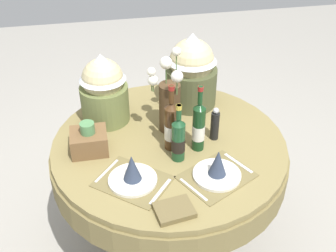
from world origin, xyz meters
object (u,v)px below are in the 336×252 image
object	(u,v)px
place_setting_right	(217,169)
flower_vase	(169,100)
woven_basket_side_left	(89,140)
place_setting_left	(132,174)
book_on_table	(174,210)
wine_bottle_centre	(171,126)
wine_bottle_rear	(199,126)
pepper_mill	(215,125)
gift_tub_back_right	(192,68)
gift_tub_back_left	(103,86)
dining_table	(169,159)
wine_bottle_right	(178,139)

from	to	relation	value
place_setting_right	flower_vase	xyz separation A→B (m)	(-0.15, 0.44, 0.15)
place_setting_right	woven_basket_side_left	size ratio (longest dim) A/B	2.20
place_setting_left	book_on_table	distance (m)	0.29
wine_bottle_centre	wine_bottle_rear	bearing A→B (deg)	-13.09
pepper_mill	woven_basket_side_left	size ratio (longest dim) A/B	1.04
woven_basket_side_left	gift_tub_back_right	bearing A→B (deg)	29.85
place_setting_right	wine_bottle_rear	world-z (taller)	wine_bottle_rear
wine_bottle_centre	gift_tub_back_left	size ratio (longest dim) A/B	0.91
dining_table	book_on_table	bearing A→B (deg)	-98.72
wine_bottle_rear	gift_tub_back_left	size ratio (longest dim) A/B	0.90
wine_bottle_rear	book_on_table	world-z (taller)	wine_bottle_rear
place_setting_left	wine_bottle_right	xyz separation A→B (m)	(0.25, 0.13, 0.08)
gift_tub_back_left	woven_basket_side_left	world-z (taller)	gift_tub_back_left
wine_bottle_centre	pepper_mill	bearing A→B (deg)	8.28
flower_vase	book_on_table	world-z (taller)	flower_vase
place_setting_left	dining_table	bearing A→B (deg)	50.48
gift_tub_back_right	woven_basket_side_left	bearing A→B (deg)	-150.15
dining_table	place_setting_left	distance (m)	0.41
dining_table	wine_bottle_rear	bearing A→B (deg)	-32.75
dining_table	pepper_mill	size ratio (longest dim) A/B	6.62
place_setting_right	gift_tub_back_left	xyz separation A→B (m)	(-0.50, 0.62, 0.18)
place_setting_left	wine_bottle_centre	distance (m)	0.34
gift_tub_back_left	wine_bottle_right	bearing A→B (deg)	-52.48
wine_bottle_right	pepper_mill	size ratio (longest dim) A/B	1.65
wine_bottle_centre	wine_bottle_right	world-z (taller)	wine_bottle_centre
wine_bottle_rear	flower_vase	bearing A→B (deg)	120.31
place_setting_left	wine_bottle_right	world-z (taller)	wine_bottle_right
place_setting_left	wine_bottle_rear	world-z (taller)	wine_bottle_rear
place_setting_left	flower_vase	size ratio (longest dim) A/B	0.92
dining_table	pepper_mill	distance (m)	0.34
pepper_mill	book_on_table	distance (m)	0.61
flower_vase	place_setting_left	bearing A→B (deg)	-122.96
wine_bottle_rear	book_on_table	distance (m)	0.50
place_setting_right	woven_basket_side_left	xyz separation A→B (m)	(-0.61, 0.34, 0.02)
pepper_mill	dining_table	bearing A→B (deg)	175.44
flower_vase	gift_tub_back_right	distance (m)	0.33
wine_bottle_centre	gift_tub_back_left	world-z (taller)	gift_tub_back_left
place_setting_right	wine_bottle_centre	world-z (taller)	wine_bottle_centre
wine_bottle_rear	gift_tub_back_right	bearing A→B (deg)	81.27
wine_bottle_centre	gift_tub_back_right	world-z (taller)	gift_tub_back_right
place_setting_left	wine_bottle_right	bearing A→B (deg)	27.48
place_setting_left	place_setting_right	size ratio (longest dim) A/B	1.01
pepper_mill	place_setting_left	bearing A→B (deg)	-151.27
dining_table	gift_tub_back_right	bearing A→B (deg)	60.56
wine_bottle_rear	woven_basket_side_left	size ratio (longest dim) A/B	1.99
wine_bottle_right	woven_basket_side_left	size ratio (longest dim) A/B	1.72
gift_tub_back_right	woven_basket_side_left	xyz separation A→B (m)	(-0.64, -0.37, -0.18)
flower_vase	wine_bottle_rear	xyz separation A→B (m)	(0.12, -0.20, -0.05)
wine_bottle_right	woven_basket_side_left	xyz separation A→B (m)	(-0.45, 0.16, -0.06)
place_setting_right	book_on_table	bearing A→B (deg)	-142.99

